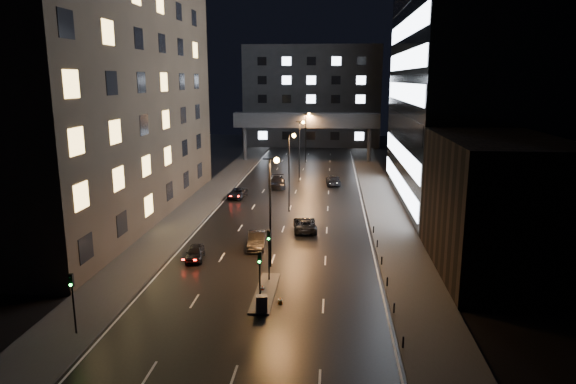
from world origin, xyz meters
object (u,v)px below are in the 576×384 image
Objects in this scene: car_toward_b at (333,180)px; utility_cabinet at (262,304)px; car_toward_a at (305,224)px; car_away_b at (257,240)px; car_away_d at (278,182)px; car_away_a at (195,253)px; car_away_c at (237,193)px.

utility_cabinet is at bearing 80.18° from car_toward_b.
car_toward_a is at bearing 72.48° from utility_cabinet.
car_away_b reaches higher than car_toward_a.
car_away_d is 44.96m from utility_cabinet.
car_toward_a reaches higher than utility_cabinet.
car_away_a is at bearing 66.71° from car_toward_b.
car_toward_b is (8.76, 2.74, -0.03)m from car_away_d.
car_away_b is 0.89× the size of car_toward_b.
car_away_c is at bearing -61.46° from car_toward_a.
car_away_c is (-6.10, 21.97, -0.13)m from car_away_b.
utility_cabinet is (-5.17, -47.56, -0.01)m from car_toward_b.
car_away_d is at bearing 13.77° from car_toward_b.
car_toward_a is (4.56, 6.50, -0.05)m from car_away_b.
car_toward_b is (13.09, 36.63, 0.12)m from car_away_a.
car_toward_b reaches higher than car_away_a.
car_away_c is 0.89× the size of car_toward_a.
car_away_b is at bearing -71.17° from car_away_c.
car_away_d reaches higher than car_toward_b.
car_toward_b is 4.32× the size of utility_cabinet.
car_away_d is (5.07, 7.94, 0.15)m from car_away_c.
car_away_b is 3.84× the size of utility_cabinet.
car_away_c is 37.88m from utility_cabinet.
utility_cabinet is (3.59, -44.81, -0.04)m from car_away_d.
car_away_d reaches higher than car_away_b.
car_away_b reaches higher than car_toward_b.
car_away_c reaches higher than car_away_a.
car_away_a is at bearing -104.20° from car_away_d.
car_toward_a is (9.92, 10.48, 0.08)m from car_away_a.
car_toward_b is at bearing 10.48° from car_away_d.
car_toward_b reaches higher than car_toward_a.
car_away_a is 0.73× the size of car_toward_a.
car_toward_b is 47.84m from utility_cabinet.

